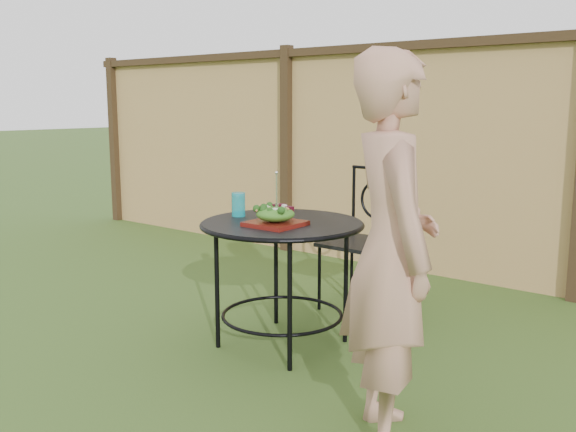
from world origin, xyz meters
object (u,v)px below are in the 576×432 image
object	(u,v)px
diner	(391,251)
salad_plate	(275,224)
patio_table	(282,246)
patio_chair	(366,234)

from	to	relation	value
diner	salad_plate	world-z (taller)	diner
diner	salad_plate	bearing A→B (deg)	20.99
patio_table	patio_chair	world-z (taller)	patio_chair
patio_table	patio_chair	bearing A→B (deg)	90.54
patio_table	salad_plate	world-z (taller)	salad_plate
patio_chair	patio_table	bearing A→B (deg)	-89.46
patio_chair	diner	world-z (taller)	diner
patio_chair	diner	distance (m)	1.78
patio_table	patio_chair	xyz separation A→B (m)	(-0.01, 0.91, -0.08)
patio_table	salad_plate	bearing A→B (deg)	-67.83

